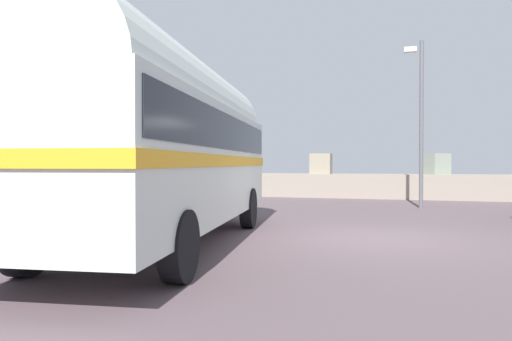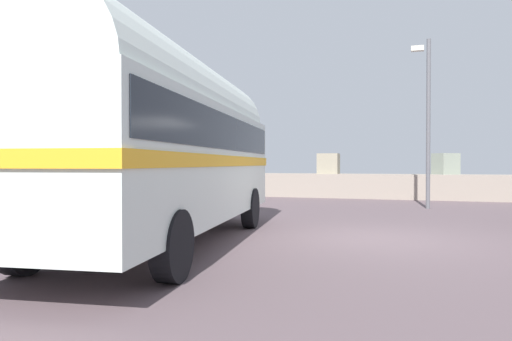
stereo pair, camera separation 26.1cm
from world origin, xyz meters
name	(u,v)px [view 1 (the left image)]	position (x,y,z in m)	size (l,w,h in m)	color
ground	(372,239)	(0.00, 0.00, 0.01)	(32.00, 26.00, 0.02)	#5B4B4F
breakwater	(386,184)	(0.20, 11.79, 0.65)	(31.36, 2.00, 2.36)	gray
vintage_coach	(167,139)	(-3.70, -1.94, 2.05)	(3.50, 8.82, 3.70)	black
lamp_post	(420,114)	(1.35, 7.29, 3.33)	(0.64, 1.04, 5.86)	#5B5B60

